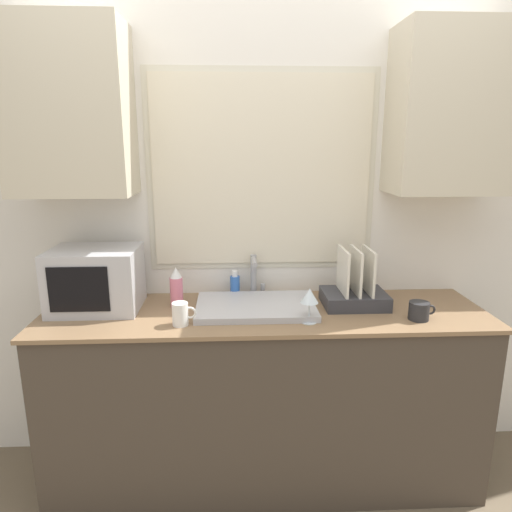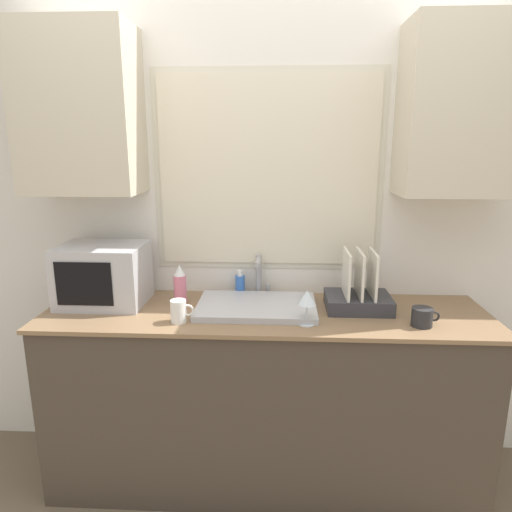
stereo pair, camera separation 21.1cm
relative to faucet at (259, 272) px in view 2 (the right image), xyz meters
name	(u,v)px [view 2 (the right image)]	position (x,y,z in m)	size (l,w,h in m)	color
countertop	(265,396)	(0.04, -0.22, -0.59)	(2.14, 0.60, 0.92)	#42382D
wall_back	(268,200)	(0.04, 0.06, 0.38)	(6.00, 0.38, 2.60)	silver
sink_basin	(256,306)	(0.00, -0.20, -0.11)	(0.57, 0.39, 0.03)	#B2B2B7
faucet	(259,272)	(0.00, 0.00, 0.00)	(0.08, 0.17, 0.22)	#99999E
microwave	(103,275)	(-0.78, -0.15, 0.02)	(0.41, 0.33, 0.30)	#B2B2B7
dish_rack	(358,295)	(0.49, -0.17, -0.06)	(0.31, 0.24, 0.29)	#333338
spray_bottle	(180,285)	(-0.39, -0.14, -0.03)	(0.06, 0.06, 0.20)	#D8728C
soap_bottle	(240,284)	(-0.10, 0.01, -0.07)	(0.05, 0.05, 0.14)	blue
mug_near_sink	(179,311)	(-0.35, -0.38, -0.08)	(0.11, 0.07, 0.10)	white
wine_glass	(307,299)	(0.23, -0.38, -0.01)	(0.08, 0.08, 0.16)	silver
mug_by_rack	(422,317)	(0.74, -0.37, -0.09)	(0.12, 0.09, 0.08)	#262628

